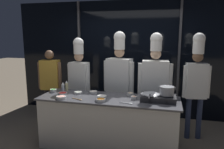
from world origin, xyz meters
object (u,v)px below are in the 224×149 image
object	(u,v)px
prep_bowl_onion	(93,92)
prep_bowl_bean_sprouts	(78,92)
chef_head	(79,76)
chef_pastry	(196,77)
prep_bowl_soy_glaze	(134,98)
prep_bowl_rice	(102,96)
prep_bowl_shrimp	(61,97)
prep_bowl_mushrooms	(130,94)
prep_bowl_scallions	(53,90)
frying_pan	(151,93)
squeeze_bottle_clear	(63,87)
chef_sous	(119,76)
portable_stove	(158,98)
person_guest	(51,80)
stock_pot	(167,91)
prep_bowl_bell_pepper	(63,93)
serving_spoon_slotted	(79,99)
squeeze_bottle_oil	(67,86)
prep_bowl_carrots	(101,100)
chef_line	(155,79)
serving_spoon_solid	(128,103)

from	to	relation	value
prep_bowl_onion	prep_bowl_bean_sprouts	xyz separation A→B (m)	(-0.25, -0.10, 0.00)
chef_head	chef_pastry	distance (m)	2.22
prep_bowl_soy_glaze	prep_bowl_rice	xyz separation A→B (m)	(-0.54, -0.02, -0.01)
prep_bowl_onion	prep_bowl_soy_glaze	size ratio (longest dim) A/B	1.44
prep_bowl_shrimp	prep_bowl_mushrooms	bearing A→B (deg)	23.62
prep_bowl_onion	chef_head	xyz separation A→B (m)	(-0.44, 0.40, 0.20)
prep_bowl_onion	prep_bowl_scallions	xyz separation A→B (m)	(-0.74, -0.11, 0.01)
frying_pan	squeeze_bottle_clear	xyz separation A→B (m)	(-1.63, 0.17, -0.04)
chef_sous	chef_head	bearing A→B (deg)	15.95
frying_pan	prep_bowl_scallions	world-z (taller)	frying_pan
prep_bowl_soy_glaze	portable_stove	bearing A→B (deg)	6.24
squeeze_bottle_clear	person_guest	world-z (taller)	person_guest
portable_stove	stock_pot	xyz separation A→B (m)	(0.12, 0.00, 0.13)
prep_bowl_bell_pepper	prep_bowl_mushrooms	size ratio (longest dim) A/B	1.50
prep_bowl_scallions	serving_spoon_slotted	xyz separation A→B (m)	(0.64, -0.33, -0.02)
prep_bowl_bell_pepper	chef_pastry	size ratio (longest dim) A/B	0.08
prep_bowl_scallions	squeeze_bottle_oil	bearing A→B (deg)	42.60
prep_bowl_bell_pepper	prep_bowl_carrots	size ratio (longest dim) A/B	1.10
prep_bowl_carrots	prep_bowl_scallions	bearing A→B (deg)	161.61
frying_pan	prep_bowl_bell_pepper	xyz separation A→B (m)	(-1.53, -0.05, -0.10)
prep_bowl_carrots	chef_head	bearing A→B (deg)	130.18
squeeze_bottle_clear	prep_bowl_carrots	bearing A→B (deg)	-26.96
prep_bowl_bean_sprouts	chef_line	distance (m)	1.42
prep_bowl_scallions	chef_line	xyz separation A→B (m)	(1.80, 0.50, 0.20)
prep_bowl_soy_glaze	serving_spoon_solid	xyz separation A→B (m)	(-0.05, -0.24, -0.02)
prep_bowl_shrimp	prep_bowl_scallions	bearing A→B (deg)	133.92
squeeze_bottle_clear	prep_bowl_carrots	xyz separation A→B (m)	(0.88, -0.45, -0.05)
prep_bowl_rice	prep_bowl_carrots	size ratio (longest dim) A/B	1.09
prep_bowl_scallions	chef_sous	xyz separation A→B (m)	(1.11, 0.58, 0.22)
prep_bowl_scallions	prep_bowl_mushrooms	bearing A→B (deg)	4.86
frying_pan	person_guest	world-z (taller)	person_guest
prep_bowl_mushrooms	serving_spoon_slotted	size ratio (longest dim) A/B	0.53
squeeze_bottle_clear	chef_line	xyz separation A→B (m)	(1.66, 0.39, 0.16)
prep_bowl_bean_sprouts	chef_line	world-z (taller)	chef_line
frying_pan	prep_bowl_mushrooms	size ratio (longest dim) A/B	4.99
portable_stove	chef_line	distance (m)	0.59
serving_spoon_solid	chef_pastry	xyz separation A→B (m)	(1.07, 0.93, 0.28)
prep_bowl_bean_sprouts	chef_sous	xyz separation A→B (m)	(0.62, 0.57, 0.22)
prep_bowl_carrots	serving_spoon_solid	world-z (taller)	prep_bowl_carrots
prep_bowl_onion	person_guest	world-z (taller)	person_guest
prep_bowl_scallions	serving_spoon_slotted	distance (m)	0.72
squeeze_bottle_clear	serving_spoon_slotted	size ratio (longest dim) A/B	0.81
portable_stove	chef_pastry	distance (m)	0.94
prep_bowl_soy_glaze	chef_head	distance (m)	1.36
prep_bowl_mushrooms	portable_stove	bearing A→B (deg)	-19.92
squeeze_bottle_clear	chef_head	bearing A→B (deg)	67.76
prep_bowl_scallions	prep_bowl_rice	distance (m)	0.98
portable_stove	stock_pot	size ratio (longest dim) A/B	2.14
squeeze_bottle_clear	chef_pastry	distance (m)	2.44
portable_stove	serving_spoon_slotted	size ratio (longest dim) A/B	2.64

